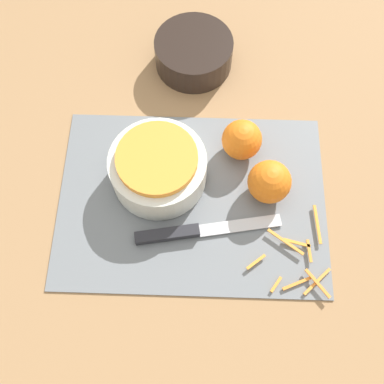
% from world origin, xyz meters
% --- Properties ---
extents(ground_plane, '(4.00, 4.00, 0.00)m').
position_xyz_m(ground_plane, '(0.00, 0.00, 0.00)').
color(ground_plane, '#9E754C').
extents(cutting_board, '(0.48, 0.34, 0.01)m').
position_xyz_m(cutting_board, '(0.00, 0.00, 0.00)').
color(cutting_board, slate).
rests_on(cutting_board, ground_plane).
extents(bowl_speckled, '(0.17, 0.17, 0.08)m').
position_xyz_m(bowl_speckled, '(-0.06, 0.04, 0.05)').
color(bowl_speckled, silver).
rests_on(bowl_speckled, cutting_board).
extents(bowl_dark, '(0.16, 0.16, 0.06)m').
position_xyz_m(bowl_dark, '(-0.01, 0.31, 0.03)').
color(bowl_dark, black).
rests_on(bowl_dark, ground_plane).
extents(knife, '(0.26, 0.07, 0.02)m').
position_xyz_m(knife, '(-0.01, -0.07, 0.01)').
color(knife, '#232328').
rests_on(knife, cutting_board).
extents(orange_left, '(0.08, 0.08, 0.08)m').
position_xyz_m(orange_left, '(0.13, 0.02, 0.04)').
color(orange_left, orange).
rests_on(orange_left, cutting_board).
extents(orange_right, '(0.07, 0.07, 0.07)m').
position_xyz_m(orange_right, '(0.09, 0.10, 0.04)').
color(orange_right, orange).
rests_on(orange_right, cutting_board).
extents(peel_pile, '(0.14, 0.16, 0.01)m').
position_xyz_m(peel_pile, '(0.19, -0.11, 0.01)').
color(peel_pile, orange).
rests_on(peel_pile, cutting_board).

